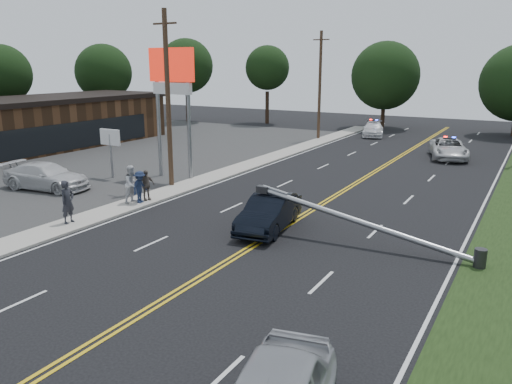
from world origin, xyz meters
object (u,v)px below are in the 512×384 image
Objects in this scene: fallen_streetlight at (373,226)px; emergency_b at (373,129)px; pylon_sign at (172,82)px; utility_pole_far at (320,85)px; bystander_c at (140,187)px; crashed_sedan at (269,213)px; utility_pole_mid at (168,100)px; bystander_d at (146,185)px; small_sign at (110,141)px; parked_car at (46,176)px; emergency_a at (449,149)px; bystander_b at (132,184)px; bystander_a at (68,202)px.

fallen_streetlight is 32.14m from emergency_b.
pylon_sign is 16.66m from fallen_streetlight.
fallen_streetlight is 0.94× the size of utility_pole_far.
pylon_sign is at bearing -117.67° from emergency_b.
utility_pole_far is 6.04× the size of bystander_c.
pylon_sign is 1.73× the size of crashed_sedan.
utility_pole_mid is 5.45m from bystander_d.
bystander_d is (2.37, -5.35, -5.07)m from pylon_sign.
small_sign is 4.51m from parked_car.
bystander_d reaches higher than emergency_a.
parked_car is 0.96× the size of emergency_a.
bystander_c reaches higher than bystander_d.
utility_pole_far is 27.79m from crashed_sedan.
utility_pole_far is at bearing 90.00° from utility_pole_mid.
utility_pole_mid reaches higher than crashed_sedan.
utility_pole_far is 1.91× the size of parked_car.
emergency_a is at bearing -25.26° from bystander_b.
bystander_d is at bearing 0.65° from bystander_c.
bystander_b is 0.43m from bystander_c.
utility_pole_mid is (-13.39, 4.00, 4.17)m from fallen_streetlight.
bystander_a reaches higher than emergency_a.
utility_pole_far is at bearing -4.72° from bystander_a.
small_sign is at bearing 84.30° from bystander_d.
utility_pole_mid is 1.00× the size of utility_pole_far.
crashed_sedan is 22.12m from emergency_a.
emergency_b is (-8.66, 8.95, -0.06)m from emergency_a.
utility_pole_mid is 2.16× the size of crashed_sedan.
emergency_a is (17.38, 17.77, -1.58)m from small_sign.
bystander_a is 4.69m from bystander_d.
small_sign is 22.68m from utility_pole_far.
utility_pole_mid is 8.99m from bystander_a.
bystander_a is (2.00, -10.03, -4.90)m from pylon_sign.
bystander_d is at bearing 166.43° from crashed_sedan.
fallen_streetlight reaches higher than emergency_b.
utility_pole_far is at bearing -145.47° from emergency_b.
pylon_sign is 5.45m from small_sign.
crashed_sedan is at bearing -69.60° from bystander_a.
utility_pole_mid reaches higher than pylon_sign.
emergency_a is 3.38× the size of bystander_d.
parked_car is at bearing -146.03° from emergency_a.
utility_pole_mid is 22.19m from emergency_a.
bystander_a is (-3.22, -34.74, 0.40)m from emergency_b.
fallen_streetlight is 21.78m from emergency_a.
crashed_sedan is 9.00m from bystander_a.
utility_pole_mid reaches higher than small_sign.
emergency_a is at bearing 48.65° from pylon_sign.
bystander_c is at bearing -12.28° from bystander_a.
utility_pole_far is 1.84× the size of emergency_a.
bystander_b is (5.57, -4.03, -1.24)m from small_sign.
utility_pole_mid is 5.15× the size of bystander_b.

